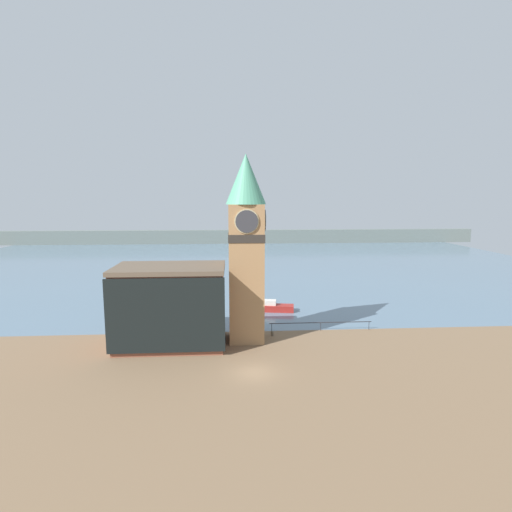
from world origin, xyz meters
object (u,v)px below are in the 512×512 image
clock_tower (246,244)px  boat_near (273,307)px  pier_building (171,306)px  mooring_bollard_near (272,333)px

clock_tower → boat_near: bearing=69.4°
clock_tower → pier_building: (-8.65, -1.15, -6.89)m
pier_building → boat_near: (13.10, 13.00, -3.97)m
clock_tower → boat_near: (4.45, 11.86, -10.87)m
pier_building → mooring_bollard_near: size_ratio=19.00×
boat_near → mooring_bollard_near: size_ratio=9.11×
pier_building → mooring_bollard_near: (11.85, 2.20, -4.26)m
pier_building → boat_near: 18.88m
boat_near → mooring_bollard_near: boat_near is taller
pier_building → mooring_bollard_near: bearing=10.5°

